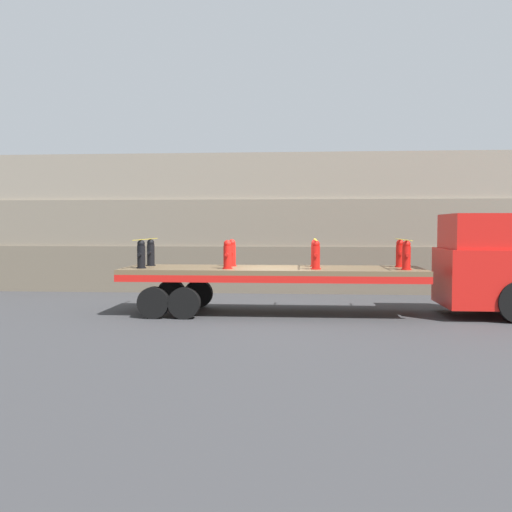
% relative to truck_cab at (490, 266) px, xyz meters
% --- Properties ---
extents(ground_plane, '(120.00, 120.00, 0.00)m').
position_rel_truck_cab_xyz_m(ground_plane, '(-6.33, 0.00, -1.48)').
color(ground_plane, '#38383A').
extents(rock_cliff, '(60.00, 3.30, 5.52)m').
position_rel_truck_cab_xyz_m(rock_cliff, '(-6.33, 6.73, 1.28)').
color(rock_cliff, '#665B4C').
rests_on(rock_cliff, ground_plane).
extents(truck_cab, '(2.66, 2.61, 2.99)m').
position_rel_truck_cab_xyz_m(truck_cab, '(0.00, 0.00, 0.00)').
color(truck_cab, red).
rests_on(truck_cab, ground_plane).
extents(flatbed_trailer, '(8.90, 2.56, 1.39)m').
position_rel_truck_cab_xyz_m(flatbed_trailer, '(-6.98, 0.00, -0.37)').
color(flatbed_trailer, brown).
rests_on(flatbed_trailer, ground_plane).
extents(fire_hydrant_black_near_0, '(0.29, 0.50, 0.84)m').
position_rel_truck_cab_xyz_m(fire_hydrant_black_near_0, '(-10.18, -0.54, 0.32)').
color(fire_hydrant_black_near_0, black).
rests_on(fire_hydrant_black_near_0, flatbed_trailer).
extents(fire_hydrant_black_far_0, '(0.29, 0.50, 0.84)m').
position_rel_truck_cab_xyz_m(fire_hydrant_black_far_0, '(-10.18, 0.54, 0.32)').
color(fire_hydrant_black_far_0, black).
rests_on(fire_hydrant_black_far_0, flatbed_trailer).
extents(fire_hydrant_red_near_1, '(0.29, 0.50, 0.84)m').
position_rel_truck_cab_xyz_m(fire_hydrant_red_near_1, '(-7.61, -0.54, 0.32)').
color(fire_hydrant_red_near_1, red).
rests_on(fire_hydrant_red_near_1, flatbed_trailer).
extents(fire_hydrant_red_far_1, '(0.29, 0.50, 0.84)m').
position_rel_truck_cab_xyz_m(fire_hydrant_red_far_1, '(-7.61, 0.54, 0.32)').
color(fire_hydrant_red_far_1, red).
rests_on(fire_hydrant_red_far_1, flatbed_trailer).
extents(fire_hydrant_red_near_2, '(0.29, 0.50, 0.84)m').
position_rel_truck_cab_xyz_m(fire_hydrant_red_near_2, '(-5.05, -0.54, 0.32)').
color(fire_hydrant_red_near_2, red).
rests_on(fire_hydrant_red_near_2, flatbed_trailer).
extents(fire_hydrant_red_far_2, '(0.29, 0.50, 0.84)m').
position_rel_truck_cab_xyz_m(fire_hydrant_red_far_2, '(-5.05, 0.54, 0.32)').
color(fire_hydrant_red_far_2, red).
rests_on(fire_hydrant_red_far_2, flatbed_trailer).
extents(fire_hydrant_red_near_3, '(0.29, 0.50, 0.84)m').
position_rel_truck_cab_xyz_m(fire_hydrant_red_near_3, '(-2.48, -0.54, 0.32)').
color(fire_hydrant_red_near_3, red).
rests_on(fire_hydrant_red_near_3, flatbed_trailer).
extents(fire_hydrant_red_far_3, '(0.29, 0.50, 0.84)m').
position_rel_truck_cab_xyz_m(fire_hydrant_red_far_3, '(-2.48, 0.54, 0.32)').
color(fire_hydrant_red_far_3, red).
rests_on(fire_hydrant_red_far_3, flatbed_trailer).
extents(cargo_strap_rear, '(0.05, 2.65, 0.01)m').
position_rel_truck_cab_xyz_m(cargo_strap_rear, '(-10.18, 0.00, 0.76)').
color(cargo_strap_rear, yellow).
rests_on(cargo_strap_rear, fire_hydrant_black_near_0).
extents(cargo_strap_middle, '(0.05, 2.65, 0.01)m').
position_rel_truck_cab_xyz_m(cargo_strap_middle, '(-5.05, 0.00, 0.76)').
color(cargo_strap_middle, yellow).
rests_on(cargo_strap_middle, fire_hydrant_red_near_2).
extents(cargo_strap_front, '(0.05, 2.65, 0.01)m').
position_rel_truck_cab_xyz_m(cargo_strap_front, '(-2.48, 0.00, 0.76)').
color(cargo_strap_front, yellow).
rests_on(cargo_strap_front, fire_hydrant_red_near_3).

